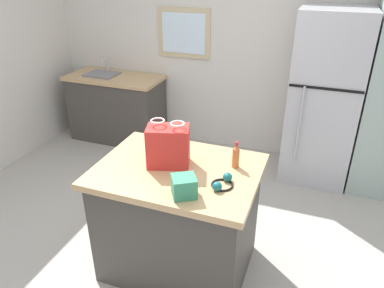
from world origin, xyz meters
name	(u,v)px	position (x,y,z in m)	size (l,w,h in m)	color
ground	(166,257)	(0.00, 0.00, 0.00)	(5.96, 5.96, 0.00)	#ADA89E
back_wall	(238,51)	(-0.01, 2.26, 1.26)	(4.97, 0.13, 2.51)	silver
kitchen_island	(179,219)	(0.13, -0.02, 0.46)	(1.17, 0.88, 0.92)	#423D38
refrigerator	(324,99)	(1.05, 1.84, 0.92)	(0.70, 0.72, 1.84)	#B7B7BC
sink_counter	(117,107)	(-1.56, 1.90, 0.46)	(1.25, 0.60, 1.07)	#423D38
shopping_bag	(168,146)	(0.05, 0.00, 1.07)	(0.34, 0.26, 0.34)	red
small_box	(184,186)	(0.30, -0.32, 0.99)	(0.15, 0.14, 0.13)	#388E66
bottle	(236,156)	(0.51, 0.14, 1.01)	(0.05, 0.05, 0.20)	#C66633
ear_defenders	(222,183)	(0.49, -0.13, 0.94)	(0.18, 0.20, 0.06)	black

